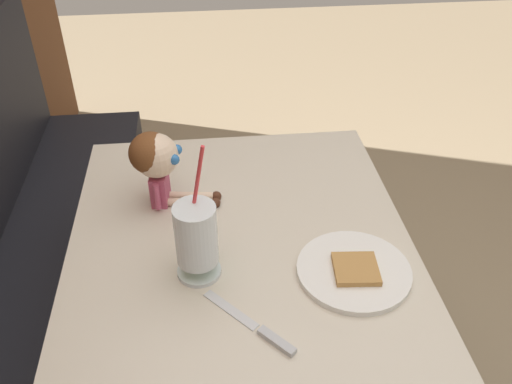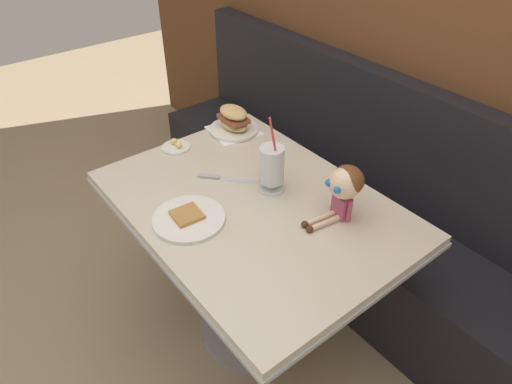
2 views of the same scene
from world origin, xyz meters
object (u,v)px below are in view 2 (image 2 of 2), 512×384
at_px(toast_plate, 189,218).
at_px(butter_knife, 217,178).
at_px(sandwich_plate, 234,122).
at_px(seated_doll, 344,186).
at_px(milkshake_glass, 272,167).
at_px(butter_saucer, 176,146).

height_order(toast_plate, butter_knife, toast_plate).
bearing_deg(sandwich_plate, seated_doll, -4.75).
distance_m(milkshake_glass, butter_knife, 0.24).
relative_size(sandwich_plate, butter_knife, 1.19).
relative_size(milkshake_glass, butter_saucer, 2.62).
xyz_separation_m(toast_plate, seated_doll, (0.30, 0.43, 0.12)).
bearing_deg(milkshake_glass, sandwich_plate, 161.34).
xyz_separation_m(milkshake_glass, seated_doll, (0.27, 0.09, 0.03)).
bearing_deg(toast_plate, seated_doll, 54.38).
xyz_separation_m(butter_saucer, butter_knife, (0.29, 0.01, -0.00)).
distance_m(sandwich_plate, seated_doll, 0.71).
xyz_separation_m(toast_plate, sandwich_plate, (-0.40, 0.48, 0.04)).
relative_size(sandwich_plate, butter_saucer, 1.86).
distance_m(toast_plate, butter_knife, 0.26).
bearing_deg(butter_saucer, toast_plate, -25.35).
bearing_deg(milkshake_glass, toast_plate, -96.54).
xyz_separation_m(milkshake_glass, butter_saucer, (-0.47, -0.13, -0.09)).
distance_m(milkshake_glass, seated_doll, 0.28).
height_order(toast_plate, milkshake_glass, milkshake_glass).
distance_m(toast_plate, butter_saucer, 0.48).
distance_m(sandwich_plate, butter_knife, 0.38).
xyz_separation_m(milkshake_glass, butter_knife, (-0.18, -0.12, -0.09)).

